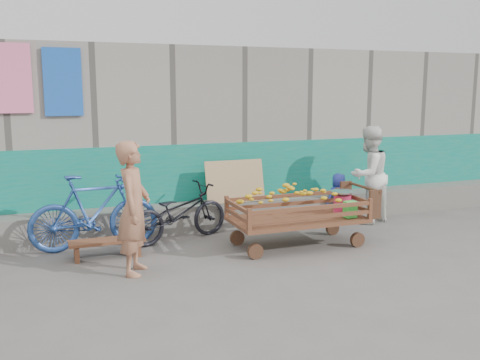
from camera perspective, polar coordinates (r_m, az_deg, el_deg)
name	(u,v)px	position (r m, az deg, el deg)	size (l,w,h in m)	color
ground	(273,272)	(6.88, 3.57, -9.82)	(80.00, 80.00, 0.00)	#585550
building_wall	(188,133)	(10.35, -5.62, 5.01)	(12.00, 3.50, 3.00)	gray
banana_cart	(295,206)	(7.85, 5.93, -2.73)	(2.13, 0.97, 0.91)	brown
bench	(107,244)	(7.62, -13.98, -6.67)	(1.02, 0.31, 0.26)	brown
vendor_man	(134,208)	(6.76, -11.26, -2.96)	(0.61, 0.40, 1.67)	#A46A4D
woman	(369,175)	(9.46, 13.55, 0.54)	(0.82, 0.64, 1.68)	white
child	(338,198)	(9.44, 10.45, -1.88)	(0.42, 0.27, 0.86)	#2E3CAC
bicycle_dark	(179,213)	(8.21, -6.56, -3.49)	(0.58, 1.66, 0.87)	black
bicycle_blue	(94,212)	(7.98, -15.28, -3.30)	(0.52, 1.83, 1.10)	#284B95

